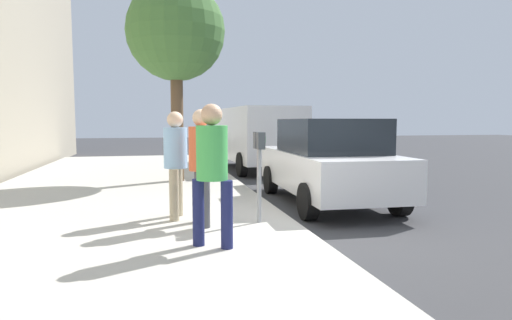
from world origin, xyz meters
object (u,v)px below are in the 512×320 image
Objects in this scene: parking_meter at (259,158)px; parked_sedan_near at (328,161)px; pedestrian_bystander at (212,163)px; pedestrian_at_meter at (202,157)px; street_tree at (176,33)px; parking_officer at (176,156)px; parked_van_far at (257,134)px.

parked_sedan_near is (1.93, -1.93, -0.27)m from parking_meter.
pedestrian_bystander reaches higher than parked_sedan_near.
pedestrian_at_meter is at bearing 32.32° from pedestrian_bystander.
parking_officer is at bearing 176.71° from street_tree.
parked_van_far is at bearing -41.37° from street_tree.
parked_van_far is at bearing -0.02° from parked_sedan_near.
parked_sedan_near is at bearing 26.65° from pedestrian_at_meter.
parked_sedan_near is (1.34, -3.18, -0.27)m from parking_officer.
pedestrian_bystander is 0.35× the size of street_tree.
street_tree is (4.51, -0.26, 2.82)m from parking_officer.
parking_meter is 0.82× the size of parking_officer.
street_tree is (5.06, 0.10, 2.80)m from pedestrian_at_meter.
parked_sedan_near is at bearing -10.17° from pedestrian_bystander.
street_tree is (-3.31, 2.92, 2.73)m from parked_van_far.
parking_officer is (1.75, 0.36, -0.05)m from pedestrian_bystander.
street_tree is at bearing 42.59° from parked_sedan_near.
pedestrian_bystander is at bearing -65.47° from parking_officer.
parked_van_far reaches higher than parking_officer.
parking_officer is 3.46m from parked_sedan_near.
parked_van_far is 1.02× the size of street_tree.
parked_van_far is (6.49, -0.00, 0.36)m from parked_sedan_near.
pedestrian_at_meter reaches higher than parking_meter.
pedestrian_bystander is 0.34× the size of parked_van_far.
parked_sedan_near reaches higher than parking_meter.
parked_sedan_near is (3.09, -2.81, -0.31)m from pedestrian_bystander.
pedestrian_at_meter is 0.34× the size of street_tree.
parked_van_far is (8.42, -1.93, 0.09)m from parking_meter.
pedestrian_at_meter is at bearing 87.38° from parking_meter.
pedestrian_at_meter is 8.84m from parked_van_far.
pedestrian_at_meter is at bearing -44.06° from parking_officer.
pedestrian_at_meter is 0.33× the size of parked_van_far.
street_tree reaches higher than parked_sedan_near.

